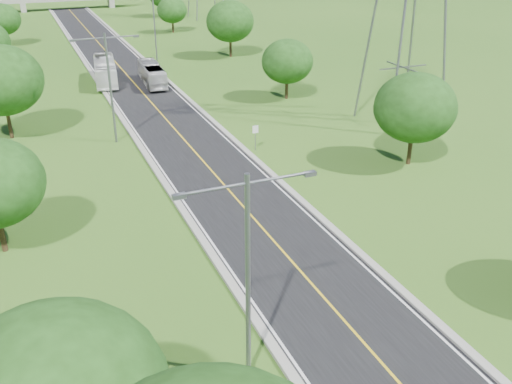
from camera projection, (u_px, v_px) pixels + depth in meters
ground at (144, 95)px, 68.02m from camera, size 260.00×260.00×0.00m
road at (134, 83)px, 73.01m from camera, size 8.00×150.00×0.06m
curb_left at (100, 86)px, 71.49m from camera, size 0.50×150.00×0.22m
curb_right at (166, 79)px, 74.46m from camera, size 0.50×150.00×0.22m
speed_limit_sign at (255, 133)px, 50.81m from camera, size 0.55×0.09×2.40m
streetlight_near_left at (248, 264)px, 23.38m from camera, size 5.90×0.25×10.00m
streetlight_mid_left at (110, 79)px, 50.88m from camera, size 5.90×0.25×10.00m
streetlight_far_right at (154, 19)px, 82.57m from camera, size 5.90×0.25×10.00m
tree_lc at (1, 80)px, 52.06m from camera, size 7.56×7.56×8.79m
tree_le at (2, 19)px, 92.76m from camera, size 5.88×5.88×6.84m
tree_rb at (415, 108)px, 46.49m from camera, size 6.72×6.72×7.82m
tree_rc at (287, 61)px, 64.74m from camera, size 5.88×5.88×6.84m
tree_rd at (230, 21)px, 85.04m from camera, size 7.14×7.14×8.30m
tree_re at (172, 10)px, 104.70m from camera, size 5.46×5.46×6.35m
bus_outbound at (152, 74)px, 71.64m from camera, size 2.83×9.60×2.64m
bus_inbound at (105, 71)px, 72.46m from camera, size 3.86×11.02×3.00m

